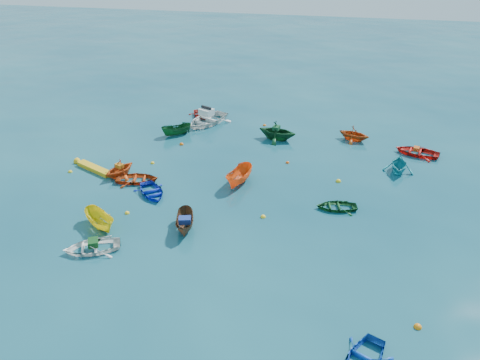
% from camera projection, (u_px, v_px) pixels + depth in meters
% --- Properties ---
extents(ground, '(160.00, 160.00, 0.00)m').
position_uv_depth(ground, '(222.00, 223.00, 29.12)').
color(ground, '#0A394C').
rests_on(ground, ground).
extents(dinghy_blue_sw, '(3.52, 3.63, 0.61)m').
position_uv_depth(dinghy_blue_sw, '(152.00, 194.00, 32.24)').
color(dinghy_blue_sw, '#0E25AF').
rests_on(dinghy_blue_sw, ground).
extents(dinghy_white_near, '(3.83, 3.44, 0.65)m').
position_uv_depth(dinghy_white_near, '(93.00, 250.00, 26.65)').
color(dinghy_white_near, white).
rests_on(dinghy_white_near, ground).
extents(sampan_brown_mid, '(1.77, 3.01, 1.09)m').
position_uv_depth(sampan_brown_mid, '(186.00, 229.00, 28.54)').
color(sampan_brown_mid, '#54341E').
rests_on(sampan_brown_mid, ground).
extents(dinghy_orange_w, '(3.07, 3.26, 1.37)m').
position_uv_depth(dinghy_orange_w, '(120.00, 176.00, 34.65)').
color(dinghy_orange_w, '#CF4813').
rests_on(dinghy_orange_w, ground).
extents(sampan_yellow_mid, '(3.06, 2.68, 1.15)m').
position_uv_depth(sampan_yellow_mid, '(101.00, 227.00, 28.71)').
color(sampan_yellow_mid, yellow).
rests_on(sampan_yellow_mid, ground).
extents(dinghy_green_e, '(2.94, 2.33, 0.55)m').
position_uv_depth(dinghy_green_e, '(336.00, 208.00, 30.61)').
color(dinghy_green_e, '#11491E').
rests_on(dinghy_green_e, ground).
extents(dinghy_cyan_se, '(2.54, 2.88, 1.43)m').
position_uv_depth(dinghy_cyan_se, '(398.00, 171.00, 35.33)').
color(dinghy_cyan_se, teal).
rests_on(dinghy_cyan_se, ground).
extents(dinghy_red_nw, '(3.49, 2.86, 0.63)m').
position_uv_depth(dinghy_red_nw, '(137.00, 181.00, 33.87)').
color(dinghy_red_nw, '#9D310D').
rests_on(dinghy_red_nw, ground).
extents(sampan_orange_n, '(1.92, 3.46, 1.26)m').
position_uv_depth(sampan_orange_n, '(239.00, 183.00, 33.63)').
color(sampan_orange_n, '#F85E17').
rests_on(sampan_orange_n, ground).
extents(dinghy_green_n, '(3.78, 3.43, 1.73)m').
position_uv_depth(dinghy_green_n, '(277.00, 139.00, 40.66)').
color(dinghy_green_n, '#0F411E').
rests_on(dinghy_green_n, ground).
extents(dinghy_red_ne, '(3.91, 3.21, 0.71)m').
position_uv_depth(dinghy_red_ne, '(417.00, 154.00, 37.93)').
color(dinghy_red_ne, red).
rests_on(dinghy_red_ne, ground).
extents(dinghy_red_far, '(3.39, 3.66, 0.62)m').
position_uv_depth(dinghy_red_far, '(201.00, 117.00, 45.43)').
color(dinghy_red_far, '#A5170D').
rests_on(dinghy_red_far, ground).
extents(dinghy_orange_far, '(3.28, 3.07, 1.39)m').
position_uv_depth(dinghy_orange_far, '(353.00, 140.00, 40.48)').
color(dinghy_orange_far, '#B84411').
rests_on(dinghy_orange_far, ground).
extents(sampan_green_far, '(2.81, 2.59, 1.08)m').
position_uv_depth(sampan_green_far, '(177.00, 135.00, 41.52)').
color(sampan_green_far, '#114A21').
rests_on(sampan_green_far, ground).
extents(kayak_yellow, '(4.03, 2.31, 0.42)m').
position_uv_depth(kayak_yellow, '(95.00, 170.00, 35.43)').
color(kayak_yellow, gold).
rests_on(kayak_yellow, ground).
extents(motorboat_white, '(5.07, 5.72, 1.58)m').
position_uv_depth(motorboat_white, '(207.00, 123.00, 43.96)').
color(motorboat_white, silver).
rests_on(motorboat_white, ground).
extents(tarp_green_a, '(0.81, 0.88, 0.35)m').
position_uv_depth(tarp_green_a, '(93.00, 243.00, 26.44)').
color(tarp_green_a, '#104318').
rests_on(tarp_green_a, dinghy_white_near).
extents(tarp_blue_a, '(0.84, 0.72, 0.35)m').
position_uv_depth(tarp_blue_a, '(185.00, 220.00, 28.07)').
color(tarp_blue_a, navy).
rests_on(tarp_blue_a, sampan_brown_mid).
extents(tarp_orange_a, '(0.69, 0.61, 0.27)m').
position_uv_depth(tarp_orange_a, '(119.00, 166.00, 34.30)').
color(tarp_orange_a, '#C36A14').
rests_on(tarp_orange_a, dinghy_orange_w).
extents(tarp_green_b, '(0.65, 0.79, 0.34)m').
position_uv_depth(tarp_green_b, '(276.00, 128.00, 40.21)').
color(tarp_green_b, '#114624').
rests_on(tarp_green_b, dinghy_green_n).
extents(tarp_orange_b, '(0.56, 0.66, 0.28)m').
position_uv_depth(tarp_orange_b, '(416.00, 149.00, 37.73)').
color(tarp_orange_b, '#B34A12').
rests_on(tarp_orange_b, dinghy_red_ne).
extents(buoy_ye_a, '(0.31, 0.31, 0.31)m').
position_uv_depth(buoy_ye_a, '(127.00, 213.00, 30.08)').
color(buoy_ye_a, yellow).
rests_on(buoy_ye_a, ground).
extents(buoy_or_b, '(0.37, 0.37, 0.37)m').
position_uv_depth(buoy_or_b, '(418.00, 327.00, 21.48)').
color(buoy_or_b, orange).
rests_on(buoy_or_b, ground).
extents(buoy_ye_b, '(0.32, 0.32, 0.32)m').
position_uv_depth(buoy_ye_b, '(70.00, 172.00, 35.17)').
color(buoy_ye_b, yellow).
rests_on(buoy_ye_b, ground).
extents(buoy_or_c, '(0.37, 0.37, 0.37)m').
position_uv_depth(buoy_or_c, '(181.00, 145.00, 39.63)').
color(buoy_or_c, '#D3530B').
rests_on(buoy_or_c, ground).
extents(buoy_ye_c, '(0.34, 0.34, 0.34)m').
position_uv_depth(buoy_ye_c, '(263.00, 217.00, 29.68)').
color(buoy_ye_c, yellow).
rests_on(buoy_ye_c, ground).
extents(buoy_or_d, '(0.30, 0.30, 0.30)m').
position_uv_depth(buoy_or_d, '(287.00, 163.00, 36.54)').
color(buoy_or_d, '#E34C0C').
rests_on(buoy_or_d, ground).
extents(buoy_ye_d, '(0.31, 0.31, 0.31)m').
position_uv_depth(buoy_ye_d, '(153.00, 163.00, 36.47)').
color(buoy_ye_d, yellow).
rests_on(buoy_ye_d, ground).
extents(buoy_or_e, '(0.30, 0.30, 0.30)m').
position_uv_depth(buoy_or_e, '(264.00, 126.00, 43.46)').
color(buoy_or_e, '#F9620D').
rests_on(buoy_or_e, ground).
extents(buoy_ye_e, '(0.39, 0.39, 0.39)m').
position_uv_depth(buoy_ye_e, '(338.00, 182.00, 33.85)').
color(buoy_ye_e, gold).
rests_on(buoy_ye_e, ground).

